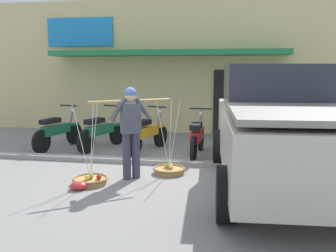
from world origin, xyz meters
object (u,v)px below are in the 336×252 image
at_px(motorcycle_second_in_row, 101,131).
at_px(motorcycle_third_in_row, 147,134).
at_px(motorcycle_nearest_shop, 58,131).
at_px(motorcycle_end_of_row, 197,137).
at_px(fruit_vendor, 131,127).
at_px(plastic_litter_bag, 78,186).
at_px(fruit_basket_right_side, 169,169).
at_px(parked_truck, 279,128).
at_px(fruit_basket_left_side, 90,180).

distance_m(motorcycle_second_in_row, motorcycle_third_in_row, 1.22).
xyz_separation_m(motorcycle_nearest_shop, motorcycle_end_of_row, (3.58, -0.19, 0.00)).
distance_m(fruit_vendor, plastic_litter_bag, 1.39).
relative_size(fruit_basket_right_side, parked_truck, 0.30).
height_order(motorcycle_nearest_shop, plastic_litter_bag, motorcycle_nearest_shop).
relative_size(fruit_basket_right_side, plastic_litter_bag, 5.18).
distance_m(fruit_basket_right_side, parked_truck, 2.23).
distance_m(fruit_basket_right_side, plastic_litter_bag, 1.82).
bearing_deg(fruit_vendor, parked_truck, 0.16).
bearing_deg(fruit_basket_left_side, parked_truck, 7.92).
bearing_deg(motorcycle_third_in_row, parked_truck, -38.02).
bearing_deg(parked_truck, motorcycle_second_in_row, 150.36).
xyz_separation_m(fruit_vendor, fruit_basket_left_side, (-0.63, -0.44, -0.90)).
relative_size(fruit_basket_left_side, motorcycle_third_in_row, 0.83).
height_order(fruit_vendor, motorcycle_second_in_row, fruit_vendor).
relative_size(motorcycle_nearest_shop, motorcycle_second_in_row, 1.02).
relative_size(fruit_vendor, fruit_basket_left_side, 1.17).
bearing_deg(motorcycle_end_of_row, fruit_basket_right_side, -105.18).
bearing_deg(plastic_litter_bag, motorcycle_third_in_row, 80.64).
xyz_separation_m(fruit_vendor, motorcycle_second_in_row, (-1.43, 2.31, -0.52)).
relative_size(fruit_basket_left_side, motorcycle_end_of_row, 0.80).
height_order(fruit_basket_left_side, plastic_litter_bag, fruit_basket_left_side).
height_order(motorcycle_second_in_row, parked_truck, parked_truck).
distance_m(motorcycle_nearest_shop, motorcycle_third_in_row, 2.33).
xyz_separation_m(fruit_basket_right_side, parked_truck, (1.97, -0.44, 0.95)).
bearing_deg(motorcycle_third_in_row, fruit_basket_right_side, -64.22).
bearing_deg(parked_truck, motorcycle_third_in_row, 141.98).
distance_m(motorcycle_nearest_shop, motorcycle_second_in_row, 1.12).
xyz_separation_m(fruit_basket_right_side, motorcycle_second_in_row, (-2.07, 1.86, 0.38)).
bearing_deg(plastic_litter_bag, fruit_basket_left_side, 76.76).
distance_m(parked_truck, plastic_litter_bag, 3.54).
height_order(motorcycle_end_of_row, plastic_litter_bag, motorcycle_end_of_row).
bearing_deg(fruit_basket_left_side, fruit_vendor, 35.00).
height_order(fruit_basket_left_side, motorcycle_second_in_row, fruit_basket_left_side).
relative_size(motorcycle_nearest_shop, parked_truck, 0.37).
bearing_deg(motorcycle_end_of_row, plastic_litter_bag, -122.75).
xyz_separation_m(fruit_basket_left_side, motorcycle_nearest_shop, (-1.91, 2.58, 0.38)).
distance_m(fruit_basket_right_side, motorcycle_end_of_row, 1.60).
relative_size(fruit_basket_right_side, motorcycle_third_in_row, 0.83).
bearing_deg(fruit_basket_left_side, motorcycle_second_in_row, 106.26).
xyz_separation_m(fruit_basket_left_side, fruit_basket_right_side, (1.27, 0.89, 0.00)).
xyz_separation_m(motorcycle_nearest_shop, parked_truck, (5.15, -2.13, 0.58)).
height_order(fruit_vendor, parked_truck, parked_truck).
bearing_deg(fruit_vendor, motorcycle_third_in_row, 95.64).
height_order(motorcycle_nearest_shop, motorcycle_second_in_row, same).
bearing_deg(fruit_basket_right_side, fruit_vendor, -144.85).
bearing_deg(fruit_basket_left_side, motorcycle_end_of_row, 54.98).
height_order(fruit_vendor, motorcycle_third_in_row, fruit_vendor).
xyz_separation_m(fruit_vendor, motorcycle_third_in_row, (-0.22, 2.21, -0.52)).
height_order(fruit_vendor, plastic_litter_bag, fruit_vendor).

